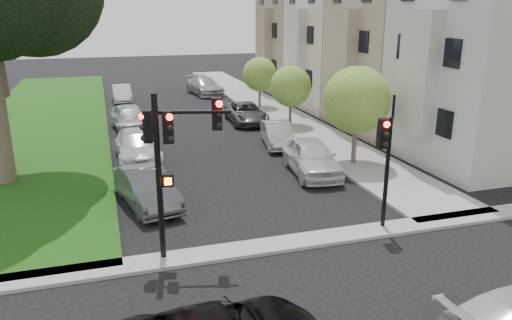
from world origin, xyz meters
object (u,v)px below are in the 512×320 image
object	(u,v)px
traffic_signal_secondary	(385,153)
car_parked_6	(138,146)
car_parked_0	(311,157)
car_parked_5	(147,188)
traffic_signal_main	(171,147)
car_parked_7	(130,118)
car_parked_2	(246,113)
small_tree_c	(260,74)
small_tree_a	(357,100)
car_parked_9	(122,93)
car_parked_4	(205,86)
small_tree_b	(291,86)
car_parked_1	(277,134)

from	to	relation	value
traffic_signal_secondary	car_parked_6	size ratio (longest dim) A/B	0.78
car_parked_0	car_parked_5	bearing A→B (deg)	-160.85
traffic_signal_main	car_parked_7	world-z (taller)	traffic_signal_main
car_parked_6	car_parked_2	bearing A→B (deg)	40.34
small_tree_c	car_parked_0	distance (m)	15.91
small_tree_a	car_parked_7	world-z (taller)	small_tree_a
traffic_signal_main	car_parked_9	size ratio (longest dim) A/B	1.26
traffic_signal_main	car_parked_5	distance (m)	5.33
car_parked_5	car_parked_0	bearing A→B (deg)	0.80
car_parked_4	car_parked_7	xyz separation A→B (m)	(-7.12, -11.80, 0.05)
car_parked_7	car_parked_9	distance (m)	10.45
small_tree_b	car_parked_6	size ratio (longest dim) A/B	0.77
car_parked_6	car_parked_1	bearing A→B (deg)	3.08
car_parked_1	car_parked_9	world-z (taller)	car_parked_1
small_tree_a	small_tree_b	size ratio (longest dim) A/B	1.23
car_parked_0	small_tree_b	bearing A→B (deg)	81.40
traffic_signal_main	car_parked_4	size ratio (longest dim) A/B	0.98
traffic_signal_main	car_parked_6	xyz separation A→B (m)	(-0.29, 10.72, -2.77)
car_parked_0	small_tree_c	bearing A→B (deg)	87.52
traffic_signal_secondary	car_parked_5	size ratio (longest dim) A/B	0.90
small_tree_c	car_parked_9	size ratio (longest dim) A/B	0.95
small_tree_c	car_parked_4	distance (m)	7.98
car_parked_0	car_parked_1	size ratio (longest dim) A/B	1.17
small_tree_a	traffic_signal_main	bearing A→B (deg)	-144.54
small_tree_a	traffic_signal_secondary	distance (m)	7.38
traffic_signal_secondary	car_parked_0	bearing A→B (deg)	88.72
car_parked_1	small_tree_b	bearing A→B (deg)	70.65
car_parked_1	car_parked_9	bearing A→B (deg)	124.35
small_tree_b	car_parked_9	world-z (taller)	small_tree_b
car_parked_7	small_tree_b	bearing A→B (deg)	-17.01
small_tree_a	car_parked_4	world-z (taller)	small_tree_a
small_tree_c	traffic_signal_secondary	xyz separation A→B (m)	(-2.63, -21.87, 0.20)
small_tree_c	traffic_signal_main	world-z (taller)	traffic_signal_main
car_parked_6	traffic_signal_secondary	bearing A→B (deg)	-56.62
traffic_signal_main	small_tree_c	bearing A→B (deg)	66.26
car_parked_0	car_parked_1	bearing A→B (deg)	95.04
small_tree_b	car_parked_2	bearing A→B (deg)	141.84
car_parked_9	car_parked_0	bearing A→B (deg)	-71.20
car_parked_7	traffic_signal_secondary	bearing A→B (deg)	-73.39
car_parked_7	car_parked_2	bearing A→B (deg)	-6.38
small_tree_b	car_parked_6	world-z (taller)	small_tree_b
small_tree_c	car_parked_2	world-z (taller)	small_tree_c
small_tree_b	car_parked_5	size ratio (longest dim) A/B	0.89
traffic_signal_main	car_parked_9	bearing A→B (deg)	90.45
small_tree_a	car_parked_2	distance (m)	10.97
car_parked_0	car_parked_5	size ratio (longest dim) A/B	1.08
car_parked_0	car_parked_2	world-z (taller)	car_parked_0
small_tree_c	traffic_signal_secondary	size ratio (longest dim) A/B	0.97
car_parked_0	car_parked_5	xyz separation A→B (m)	(-7.56, -1.69, -0.08)
car_parked_6	car_parked_7	world-z (taller)	car_parked_7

